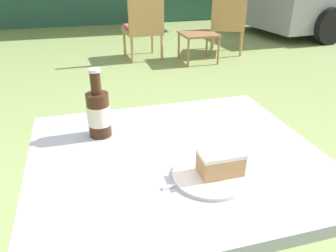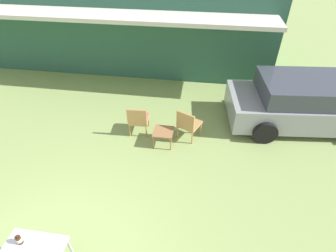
% 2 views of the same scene
% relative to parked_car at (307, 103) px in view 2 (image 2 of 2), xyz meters
% --- Properties ---
extents(cabin_building, '(10.73, 5.64, 2.83)m').
position_rel_parked_car_xyz_m(cabin_building, '(-5.91, 4.15, 0.77)').
color(cabin_building, '#2D5B47').
rests_on(cabin_building, ground_plane).
extents(parked_car, '(4.39, 2.30, 1.35)m').
position_rel_parked_car_xyz_m(parked_car, '(0.00, 0.00, 0.00)').
color(parked_car, gray).
rests_on(parked_car, ground_plane).
extents(wicker_chair_cushioned, '(0.53, 0.56, 0.86)m').
position_rel_parked_car_xyz_m(wicker_chair_cushioned, '(-4.43, -1.12, -0.18)').
color(wicker_chair_cushioned, '#B2844C').
rests_on(wicker_chair_cushioned, ground_plane).
extents(wicker_chair_plain, '(0.67, 0.68, 0.86)m').
position_rel_parked_car_xyz_m(wicker_chair_plain, '(-3.13, -1.14, -0.18)').
color(wicker_chair_plain, '#B2844C').
rests_on(wicker_chair_plain, ground_plane).
extents(garden_side_table, '(0.49, 0.49, 0.40)m').
position_rel_parked_car_xyz_m(garden_side_table, '(-3.72, -1.46, -0.29)').
color(garden_side_table, '#996B42').
rests_on(garden_side_table, ground_plane).
extents(cola_bottle_near, '(0.08, 0.08, 0.24)m').
position_rel_parked_car_xyz_m(cola_bottle_near, '(-5.33, -4.80, 0.19)').
color(cola_bottle_near, '#381E0F').
rests_on(cola_bottle_near, patio_table).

